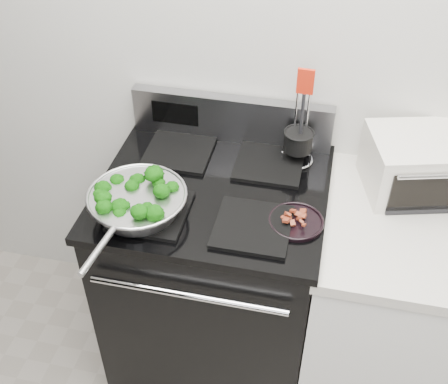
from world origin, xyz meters
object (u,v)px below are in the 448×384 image
(bacon_plate, at_px, (296,219))
(toaster_oven, at_px, (421,164))
(gas_range, at_px, (215,275))
(utensil_holder, at_px, (298,146))
(skillet, at_px, (137,202))

(bacon_plate, distance_m, toaster_oven, 0.50)
(gas_range, bearing_deg, bacon_plate, -21.73)
(gas_range, relative_size, toaster_oven, 2.70)
(utensil_holder, distance_m, toaster_oven, 0.43)
(gas_range, height_order, skillet, gas_range)
(skillet, xyz_separation_m, utensil_holder, (0.47, 0.40, 0.02))
(bacon_plate, xyz_separation_m, utensil_holder, (-0.04, 0.33, 0.05))
(skillet, xyz_separation_m, toaster_oven, (0.90, 0.37, 0.02))
(skillet, distance_m, bacon_plate, 0.51)
(gas_range, xyz_separation_m, bacon_plate, (0.30, -0.12, 0.48))
(gas_range, distance_m, bacon_plate, 0.58)
(utensil_holder, bearing_deg, bacon_plate, -80.42)
(gas_range, bearing_deg, skillet, -138.09)
(gas_range, height_order, utensil_holder, utensil_holder)
(toaster_oven, bearing_deg, gas_range, 179.79)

